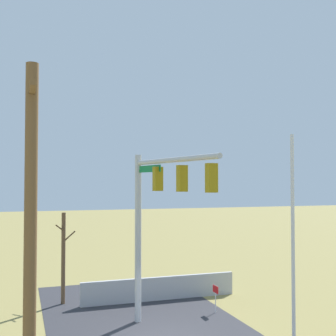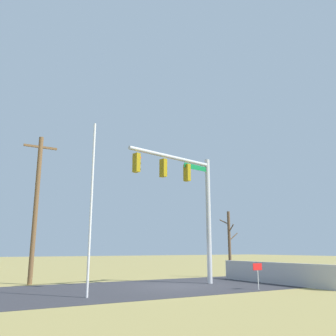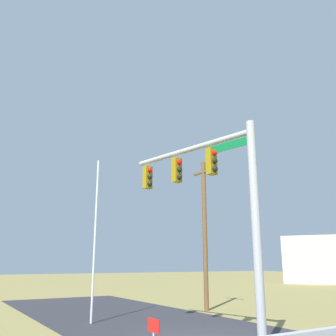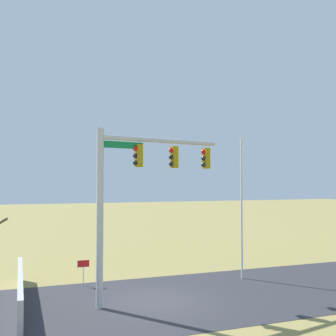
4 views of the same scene
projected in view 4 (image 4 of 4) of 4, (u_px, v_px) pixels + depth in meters
name	position (u px, v px, depth m)	size (l,w,h in m)	color
ground_plane	(156.00, 301.00, 16.90)	(160.00, 160.00, 0.00)	olive
road_surface	(240.00, 292.00, 18.28)	(28.00, 8.00, 0.01)	#2D2D33
sidewalk_corner	(73.00, 311.00, 15.54)	(6.00, 6.00, 0.01)	#B7B5AD
retaining_fence	(20.00, 288.00, 16.71)	(0.20, 8.02, 1.16)	#A8A8AD
signal_mast	(136.00, 181.00, 16.93)	(5.79, 1.44, 7.13)	#B2B5BA
flagpole	(242.00, 208.00, 20.91)	(0.10, 0.10, 7.27)	silver
open_sign	(83.00, 267.00, 19.34)	(0.56, 0.04, 1.22)	silver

